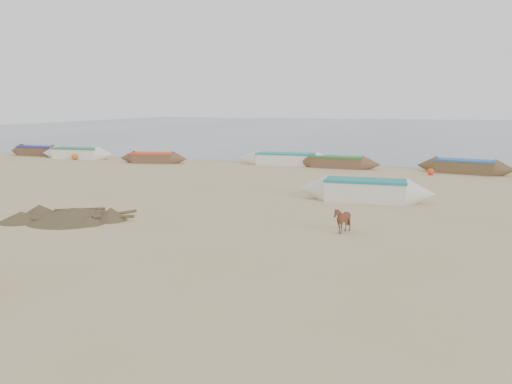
% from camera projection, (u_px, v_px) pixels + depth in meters
% --- Properties ---
extents(ground, '(140.00, 140.00, 0.00)m').
position_uv_depth(ground, '(217.00, 244.00, 15.90)').
color(ground, tan).
rests_on(ground, ground).
extents(sea, '(160.00, 160.00, 0.00)m').
position_uv_depth(sea, '(385.00, 128.00, 92.73)').
color(sea, slate).
rests_on(sea, ground).
extents(calf_front, '(1.08, 1.04, 0.92)m').
position_uv_depth(calf_front, '(342.00, 220.00, 17.12)').
color(calf_front, '#552B1B').
rests_on(calf_front, ground).
extents(near_canoe, '(6.22, 1.58, 1.01)m').
position_uv_depth(near_canoe, '(365.00, 190.00, 22.79)').
color(near_canoe, silver).
rests_on(near_canoe, ground).
extents(debris_pile, '(4.42, 4.42, 0.44)m').
position_uv_depth(debris_pile, '(73.00, 213.00, 19.27)').
color(debris_pile, brown).
rests_on(debris_pile, ground).
extents(waterline_canoes, '(58.54, 4.00, 0.90)m').
position_uv_depth(waterline_canoes, '(311.00, 161.00, 35.35)').
color(waterline_canoes, brown).
rests_on(waterline_canoes, ground).
extents(beach_clutter, '(43.35, 4.28, 0.64)m').
position_uv_depth(beach_clutter, '(397.00, 166.00, 33.19)').
color(beach_clutter, '#2D6431').
rests_on(beach_clutter, ground).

